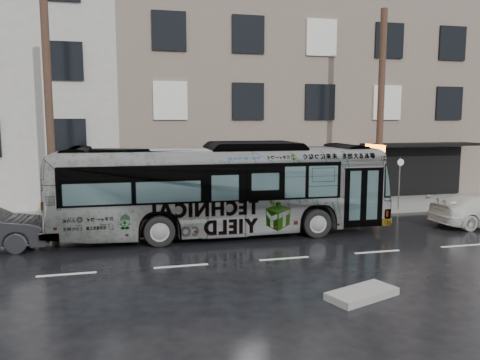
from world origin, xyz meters
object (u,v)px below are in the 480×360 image
object	(u,v)px
utility_pole_front	(380,112)
utility_pole_rear	(49,110)
bus	(222,189)
sign_post	(399,184)

from	to	relation	value
utility_pole_front	utility_pole_rear	distance (m)	14.00
utility_pole_rear	bus	bearing A→B (deg)	-19.56
utility_pole_front	sign_post	world-z (taller)	utility_pole_front
sign_post	bus	world-z (taller)	bus
utility_pole_front	utility_pole_rear	size ratio (longest dim) A/B	1.00
sign_post	utility_pole_front	bearing A→B (deg)	180.00
utility_pole_front	sign_post	bearing A→B (deg)	0.00
utility_pole_front	sign_post	size ratio (longest dim) A/B	3.75
utility_pole_front	utility_pole_rear	bearing A→B (deg)	180.00
utility_pole_front	bus	xyz separation A→B (m)	(-7.74, -2.22, -2.92)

